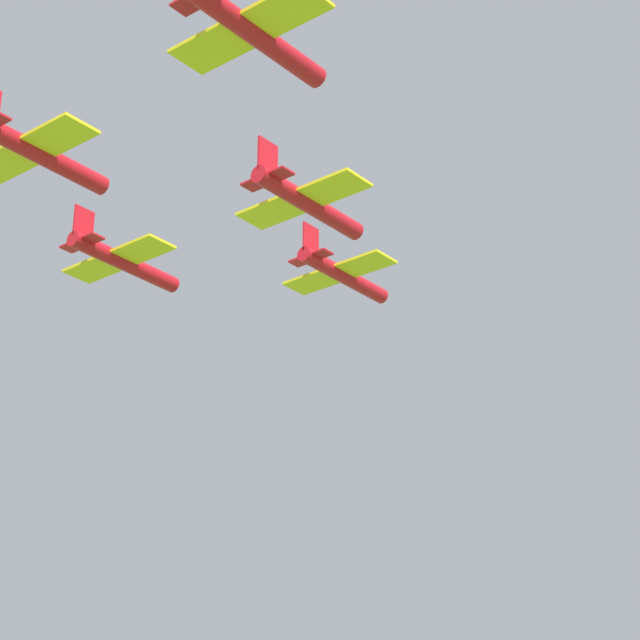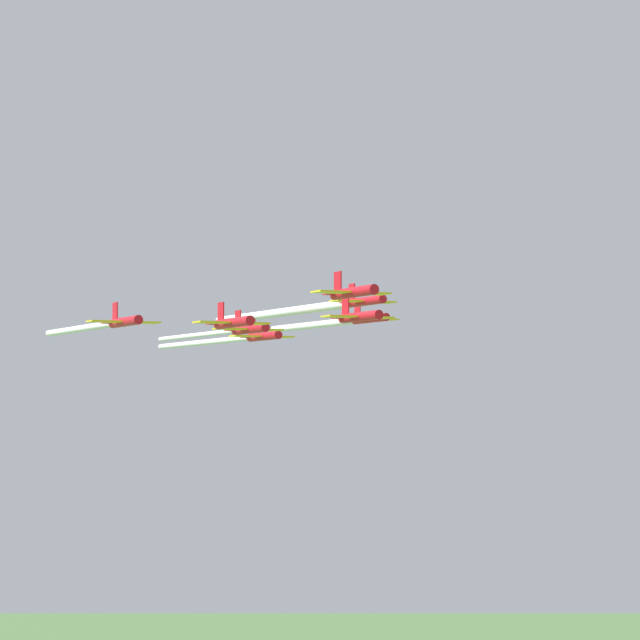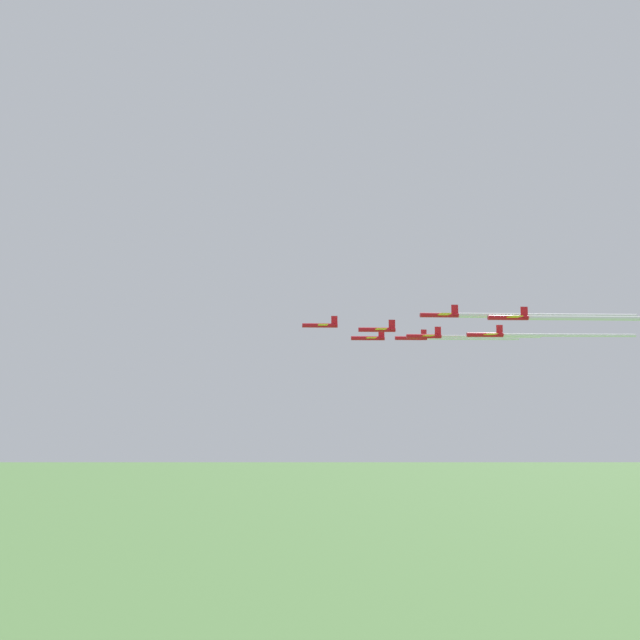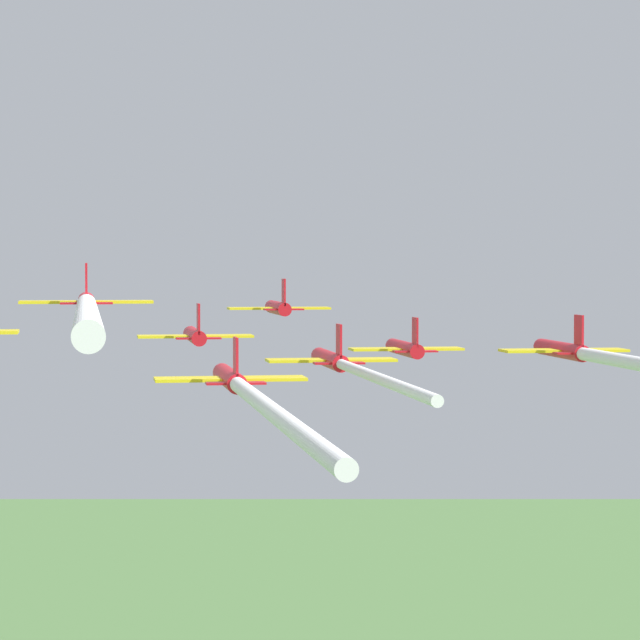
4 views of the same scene
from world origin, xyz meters
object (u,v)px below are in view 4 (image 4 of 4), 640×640
(jet_1, at_px, (195,335))
(jet_3, at_px, (86,301))
(jet_0, at_px, (278,308))
(jet_2, at_px, (405,348))
(jet_7, at_px, (230,378))
(jet_4, at_px, (330,359))
(jet_5, at_px, (563,350))

(jet_1, bearing_deg, jet_3, -120.47)
(jet_0, distance_m, jet_2, 19.08)
(jet_1, relative_size, jet_2, 1.00)
(jet_2, height_order, jet_3, jet_3)
(jet_2, relative_size, jet_7, 1.00)
(jet_1, xyz_separation_m, jet_7, (-32.08, -4.54, -1.36))
(jet_0, xyz_separation_m, jet_4, (-32.08, -4.54, -3.16))
(jet_4, bearing_deg, jet_3, -180.00)
(jet_0, distance_m, jet_7, 49.64)
(jet_3, relative_size, jet_4, 1.00)
(jet_1, xyz_separation_m, jet_2, (2.67, -18.87, -1.29))
(jet_3, distance_m, jet_5, 38.34)
(jet_5, xyz_separation_m, jet_7, (-20.05, 26.04, -0.76))
(jet_3, bearing_deg, jet_2, 29.54)
(jet_1, distance_m, jet_4, 18.83)
(jet_3, bearing_deg, jet_7, -59.53)
(jet_4, distance_m, jet_7, 18.80)
(jet_4, distance_m, jet_5, 19.07)
(jet_4, height_order, jet_5, jet_5)
(jet_0, bearing_deg, jet_5, -59.53)
(jet_2, bearing_deg, jet_0, 120.47)
(jet_1, relative_size, jet_5, 1.00)
(jet_2, xyz_separation_m, jet_5, (-14.70, -11.71, 0.70))
(jet_1, xyz_separation_m, jet_3, (-17.38, 7.16, 3.47))
(jet_3, distance_m, jet_7, 19.41)
(jet_0, height_order, jet_1, jet_0)
(jet_1, relative_size, jet_3, 1.00)
(jet_0, xyz_separation_m, jet_5, (-29.41, -23.41, -2.57))
(jet_1, relative_size, jet_7, 1.00)
(jet_2, distance_m, jet_5, 18.81)
(jet_2, height_order, jet_5, jet_5)
(jet_2, height_order, jet_4, jet_4)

